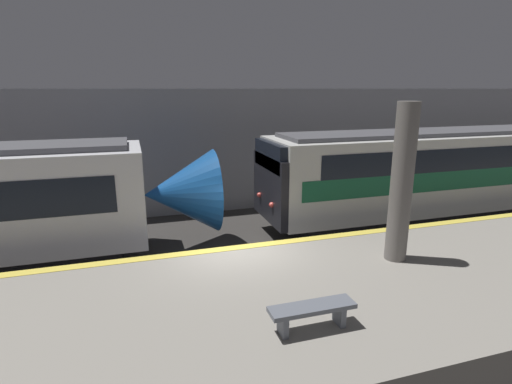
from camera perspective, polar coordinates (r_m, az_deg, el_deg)
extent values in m
plane|color=#33302D|center=(11.00, -2.99, -12.86)|extent=(120.00, 120.00, 0.00)
cube|color=gray|center=(8.45, 1.81, -17.82)|extent=(40.00, 5.48, 1.08)
cube|color=#EAD14C|center=(10.41, -2.86, -7.94)|extent=(40.00, 0.30, 0.01)
cube|color=#939399|center=(16.44, -8.87, 5.53)|extent=(50.00, 0.15, 5.06)
cylinder|color=slate|center=(9.79, 20.09, 1.12)|extent=(0.51, 0.51, 3.72)
cone|color=#195199|center=(12.70, -10.78, -0.08)|extent=(2.20, 2.62, 2.62)
sphere|color=#F2EFCC|center=(12.94, -6.52, -1.53)|extent=(0.20, 0.20, 0.20)
cube|color=black|center=(19.70, 31.86, -1.57)|extent=(18.91, 2.36, 0.67)
cube|color=silver|center=(19.36, 32.54, 3.31)|extent=(20.56, 2.87, 2.76)
cube|color=black|center=(13.36, 1.98, 0.54)|extent=(0.25, 2.81, 2.20)
cube|color=black|center=(13.14, 2.02, 5.21)|extent=(0.25, 2.53, 0.88)
sphere|color=#EA4C42|center=(12.82, 2.26, -1.85)|extent=(0.18, 0.18, 0.18)
sphere|color=#EA4C42|center=(14.00, 0.49, -0.43)|extent=(0.18, 0.18, 0.18)
cube|color=slate|center=(6.99, 3.86, -18.23)|extent=(0.10, 0.32, 0.41)
cube|color=slate|center=(7.38, 11.82, -16.59)|extent=(0.10, 0.32, 0.41)
cube|color=slate|center=(7.06, 8.02, -16.01)|extent=(1.50, 0.40, 0.08)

